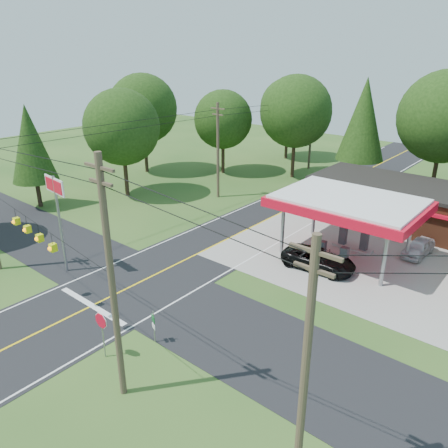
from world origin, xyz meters
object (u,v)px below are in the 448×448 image
Objects in this scene: octagonal_stop_sign at (101,324)px; gas_canopy at (348,205)px; suv_car at (319,260)px; big_stop_sign at (57,202)px; sedan_car at (418,248)px.

gas_canopy is at bearing 77.27° from octagonal_stop_sign.
suv_car is 0.75× the size of big_stop_sign.
big_stop_sign reaches higher than suv_car.
octagonal_stop_sign is at bearing 162.18° from suv_car.
big_stop_sign is at bearing 126.34° from suv_car.
suv_car is at bearing 76.67° from octagonal_stop_sign.
octagonal_stop_sign is (10.11, -4.00, -3.30)m from big_stop_sign.
suv_car is (-0.50, -3.00, -3.52)m from gas_canopy.
big_stop_sign reaches higher than octagonal_stop_sign.
big_stop_sign reaches higher than sedan_car.
sedan_car is 24.64m from octagonal_stop_sign.
sedan_car is 27.14m from big_stop_sign.
sedan_car is (4.39, 4.00, -3.62)m from gas_canopy.
octagonal_stop_sign reaches higher than sedan_car.
octagonal_stop_sign is (-8.68, -23.01, 1.39)m from sedan_car.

